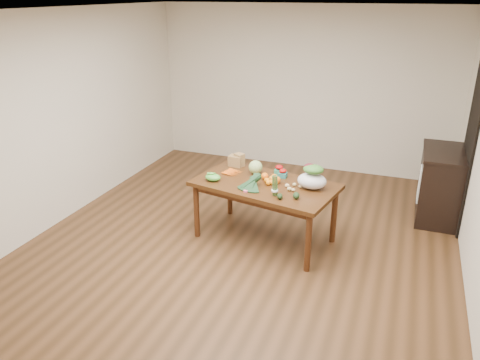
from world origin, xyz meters
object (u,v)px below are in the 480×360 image
(dining_table, at_px, (265,211))
(mandarin_cluster, at_px, (271,180))
(asparagus_bundle, at_px, (275,185))
(salad_bag, at_px, (312,178))
(paper_bag, at_px, (236,160))
(cabbage, at_px, (256,167))
(kale_bunch, at_px, (250,183))
(cabinet, at_px, (439,184))

(dining_table, height_order, mandarin_cluster, mandarin_cluster)
(asparagus_bundle, relative_size, salad_bag, 0.74)
(paper_bag, bearing_deg, mandarin_cluster, -34.50)
(paper_bag, relative_size, cabbage, 1.39)
(cabbage, bearing_deg, kale_bunch, -78.67)
(mandarin_cluster, xyz_separation_m, kale_bunch, (-0.18, -0.24, 0.03))
(cabbage, height_order, kale_bunch, cabbage)
(dining_table, relative_size, paper_bag, 6.95)
(mandarin_cluster, relative_size, salad_bag, 0.53)
(paper_bag, height_order, asparagus_bundle, asparagus_bundle)
(paper_bag, bearing_deg, cabbage, -28.23)
(cabinet, height_order, paper_bag, cabinet)
(asparagus_bundle, xyz_separation_m, salad_bag, (0.34, 0.35, 0.01))
(paper_bag, xyz_separation_m, asparagus_bundle, (0.75, -0.74, 0.04))
(dining_table, distance_m, paper_bag, 0.83)
(cabbage, bearing_deg, paper_bag, 151.77)
(dining_table, relative_size, cabbage, 9.63)
(paper_bag, height_order, kale_bunch, paper_bag)
(salad_bag, bearing_deg, cabinet, 43.56)
(paper_bag, bearing_deg, dining_table, -38.86)
(cabbage, relative_size, mandarin_cluster, 0.96)
(paper_bag, bearing_deg, salad_bag, -19.90)
(paper_bag, xyz_separation_m, cabbage, (0.33, -0.18, 0.00))
(dining_table, xyz_separation_m, cabinet, (2.00, 1.42, 0.10))
(dining_table, distance_m, salad_bag, 0.75)
(cabbage, xyz_separation_m, salad_bag, (0.76, -0.22, 0.04))
(kale_bunch, relative_size, asparagus_bundle, 1.60)
(kale_bunch, height_order, salad_bag, salad_bag)
(cabbage, distance_m, salad_bag, 0.79)
(paper_bag, distance_m, kale_bunch, 0.79)
(asparagus_bundle, bearing_deg, dining_table, 135.31)
(dining_table, distance_m, kale_bunch, 0.52)
(dining_table, bearing_deg, cabinet, 46.61)
(asparagus_bundle, bearing_deg, cabinet, 55.28)
(cabinet, height_order, kale_bunch, cabinet)
(paper_bag, bearing_deg, kale_bunch, -57.25)
(kale_bunch, distance_m, salad_bag, 0.72)
(paper_bag, relative_size, kale_bunch, 0.60)
(cabinet, distance_m, paper_bag, 2.75)
(cabinet, relative_size, paper_bag, 4.27)
(cabbage, bearing_deg, mandarin_cluster, -40.79)
(cabbage, distance_m, mandarin_cluster, 0.37)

